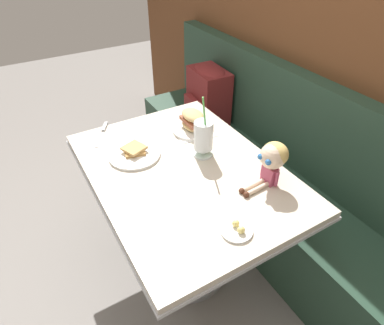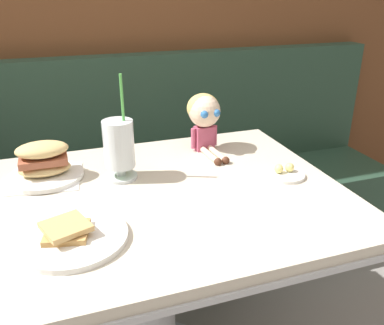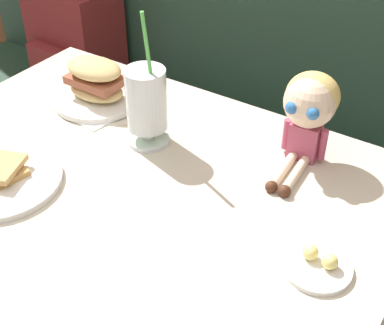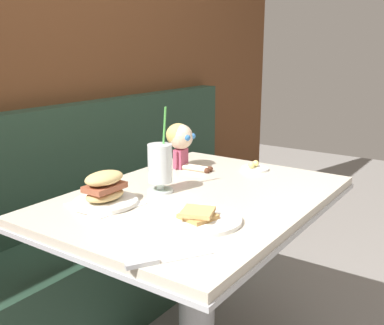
{
  "view_description": "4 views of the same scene",
  "coord_description": "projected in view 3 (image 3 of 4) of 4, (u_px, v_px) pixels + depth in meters",
  "views": [
    {
      "loc": [
        1.05,
        -0.39,
        1.69
      ],
      "look_at": [
        0.01,
        0.21,
        0.77
      ],
      "focal_mm": 31.16,
      "sensor_mm": 36.0,
      "label": 1
    },
    {
      "loc": [
        -0.21,
        -0.8,
        1.27
      ],
      "look_at": [
        0.12,
        0.16,
        0.83
      ],
      "focal_mm": 37.98,
      "sensor_mm": 36.0,
      "label": 2
    },
    {
      "loc": [
        0.59,
        -0.48,
        1.44
      ],
      "look_at": [
        0.12,
        0.23,
        0.8
      ],
      "focal_mm": 50.39,
      "sensor_mm": 36.0,
      "label": 3
    },
    {
      "loc": [
        -1.31,
        -0.7,
        1.27
      ],
      "look_at": [
        0.02,
        0.22,
        0.85
      ],
      "focal_mm": 42.81,
      "sensor_mm": 36.0,
      "label": 4
    }
  ],
  "objects": [
    {
      "name": "sandwich_plate",
      "position": [
        96.0,
        86.0,
        1.34
      ],
      "size": [
        0.23,
        0.23,
        0.12
      ],
      "color": "white",
      "rests_on": "diner_table"
    },
    {
      "name": "diner_table",
      "position": [
        136.0,
        245.0,
        1.24
      ],
      "size": [
        1.11,
        0.81,
        0.74
      ],
      "color": "beige",
      "rests_on": "ground"
    },
    {
      "name": "backpack",
      "position": [
        74.0,
        35.0,
        1.89
      ],
      "size": [
        0.31,
        0.26,
        0.41
      ],
      "color": "maroon",
      "rests_on": "booth_bench"
    },
    {
      "name": "toast_plate",
      "position": [
        0.0,
        178.0,
        1.1
      ],
      "size": [
        0.25,
        0.25,
        0.04
      ],
      "color": "white",
      "rests_on": "diner_table"
    },
    {
      "name": "milkshake_glass",
      "position": [
        146.0,
        102.0,
        1.17
      ],
      "size": [
        0.1,
        0.1,
        0.32
      ],
      "color": "silver",
      "rests_on": "diner_table"
    },
    {
      "name": "seated_doll",
      "position": [
        309.0,
        106.0,
        1.1
      ],
      "size": [
        0.12,
        0.22,
        0.2
      ],
      "color": "#B74C6B",
      "rests_on": "diner_table"
    },
    {
      "name": "butter_saucer",
      "position": [
        318.0,
        265.0,
        0.92
      ],
      "size": [
        0.12,
        0.12,
        0.04
      ],
      "color": "white",
      "rests_on": "diner_table"
    },
    {
      "name": "booth_bench",
      "position": [
        257.0,
        177.0,
        1.79
      ],
      "size": [
        2.6,
        0.48,
        1.0
      ],
      "color": "#233D2D",
      "rests_on": "ground"
    }
  ]
}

